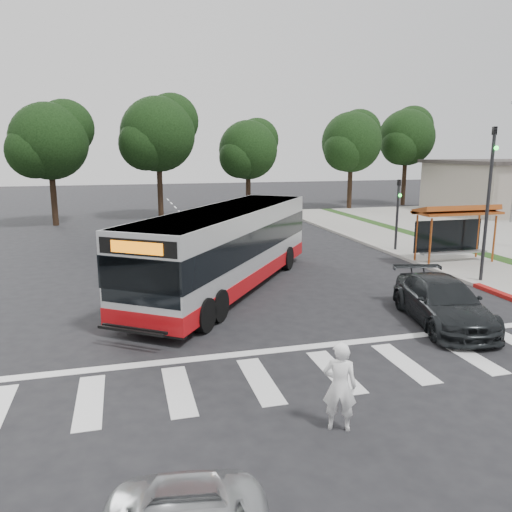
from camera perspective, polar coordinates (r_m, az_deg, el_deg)
name	(u,v)px	position (r m, az deg, el deg)	size (l,w,h in m)	color
ground	(277,312)	(17.65, 2.41, -6.39)	(140.00, 140.00, 0.00)	black
sidewalk_east	(422,251)	(29.36, 18.46, 0.57)	(4.00, 40.00, 0.12)	gray
curb_east	(390,252)	(28.32, 15.07, 0.41)	(0.30, 40.00, 0.15)	#9E9991
crosswalk_ladder	(335,371)	(13.29, 9.01, -12.88)	(18.00, 2.60, 0.01)	silver
bus_shelter	(455,217)	(26.56, 21.83, 4.19)	(4.20, 1.60, 2.86)	#9C461A
traffic_signal_ne_tall	(489,192)	(22.85, 25.09, 6.65)	(0.18, 0.37, 6.50)	black
traffic_signal_ne_short	(398,207)	(28.67, 15.89, 5.37)	(0.18, 0.37, 4.00)	black
tree_ne_a	(352,141)	(48.84, 10.91, 12.76)	(6.16, 5.74, 9.30)	black
tree_ne_b	(407,136)	(53.96, 16.87, 12.94)	(6.16, 5.74, 10.02)	black
tree_north_a	(159,133)	(42.18, -11.05, 13.63)	(6.60, 6.15, 10.17)	black
tree_north_b	(249,149)	(45.41, -0.84, 12.12)	(5.72, 5.33, 8.43)	black
tree_north_c	(50,140)	(40.34, -22.46, 12.15)	(6.16, 5.74, 9.30)	black
transit_bus	(228,249)	(20.15, -3.26, 0.76)	(2.75, 12.70, 3.28)	#B6B8BB
pedestrian	(340,386)	(10.45, 9.54, -14.47)	(0.68, 0.45, 1.87)	white
dark_sedan	(443,302)	(17.37, 20.55, -4.92)	(2.06, 5.07, 1.47)	black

